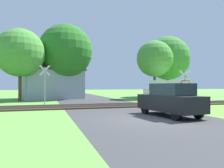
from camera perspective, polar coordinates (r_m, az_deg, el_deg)
ground_plane at (r=11.01m, az=9.69°, el=-9.10°), size 160.00×160.00×0.00m
road_asphalt at (r=12.81m, az=5.62°, el=-7.87°), size 7.28×80.00×0.01m
rail_track at (r=17.36m, az=-0.61°, el=-5.73°), size 60.00×2.60×0.22m
stop_sign_near at (r=16.42m, az=18.56°, el=-0.66°), size 0.87×0.21×2.76m
crossing_sign_far at (r=18.50m, az=-17.17°, el=0.42°), size 0.88×0.12×3.34m
house at (r=29.09m, az=-15.64°, el=0.25°), size 8.55×7.95×5.80m
tree_left at (r=25.45m, az=-22.89°, el=7.50°), size 5.15×5.15×7.75m
tree_far at (r=34.31m, az=14.38°, el=6.50°), size 6.58×6.58×9.10m
tree_right at (r=28.56m, az=11.08°, el=6.49°), size 4.62×4.62×7.42m
tree_center at (r=27.89m, az=-12.03°, el=8.36°), size 6.64×6.64×9.25m
mail_truck at (r=25.10m, az=14.12°, el=-1.39°), size 5.22×3.77×2.24m
parked_car at (r=12.25m, az=14.91°, el=-4.00°), size 2.11×4.17×1.78m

